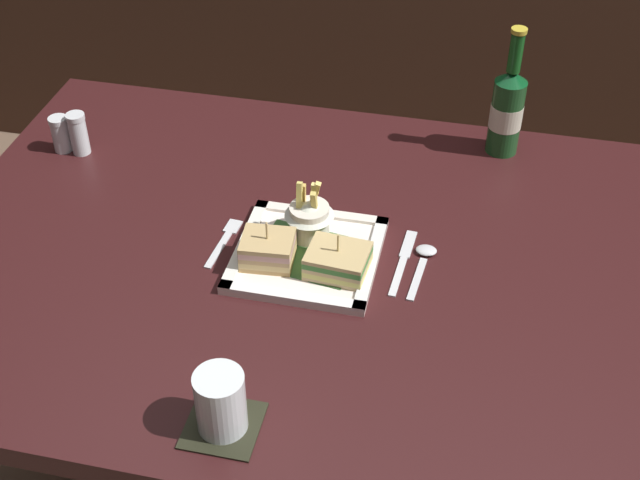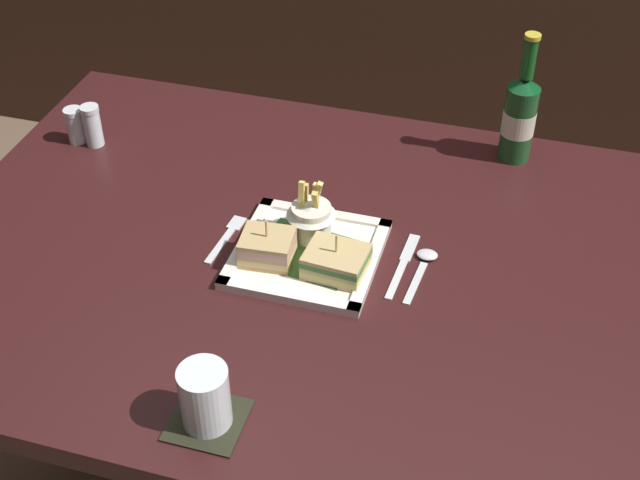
{
  "view_description": "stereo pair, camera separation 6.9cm",
  "coord_description": "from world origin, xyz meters",
  "px_view_note": "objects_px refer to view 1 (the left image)",
  "views": [
    {
      "loc": [
        0.22,
        -1.07,
        1.69
      ],
      "look_at": [
        -0.02,
        -0.0,
        0.79
      ],
      "focal_mm": 49.16,
      "sensor_mm": 36.0,
      "label": 1
    },
    {
      "loc": [
        0.28,
        -1.05,
        1.69
      ],
      "look_at": [
        -0.02,
        -0.0,
        0.79
      ],
      "focal_mm": 49.16,
      "sensor_mm": 36.0,
      "label": 2
    }
  ],
  "objects_px": {
    "dining_table": "(332,304)",
    "sandwich_half_left": "(268,250)",
    "water_glass": "(221,405)",
    "fork": "(225,240)",
    "salt_shaker": "(61,136)",
    "beer_bottle": "(507,109)",
    "sandwich_half_right": "(338,261)",
    "pepper_shaker": "(79,136)",
    "fries_cup": "(309,215)",
    "spoon": "(424,258)",
    "square_plate": "(307,255)",
    "knife": "(403,259)"
  },
  "relations": [
    {
      "from": "dining_table",
      "to": "sandwich_half_left",
      "type": "height_order",
      "value": "sandwich_half_left"
    },
    {
      "from": "water_glass",
      "to": "fork",
      "type": "relative_size",
      "value": 0.71
    },
    {
      "from": "salt_shaker",
      "to": "fork",
      "type": "bearing_deg",
      "value": -27.01
    },
    {
      "from": "water_glass",
      "to": "salt_shaker",
      "type": "bearing_deg",
      "value": 131.21
    },
    {
      "from": "dining_table",
      "to": "beer_bottle",
      "type": "relative_size",
      "value": 5.39
    },
    {
      "from": "dining_table",
      "to": "sandwich_half_right",
      "type": "distance_m",
      "value": 0.14
    },
    {
      "from": "sandwich_half_left",
      "to": "pepper_shaker",
      "type": "distance_m",
      "value": 0.5
    },
    {
      "from": "sandwich_half_left",
      "to": "fries_cup",
      "type": "relative_size",
      "value": 0.81
    },
    {
      "from": "sandwich_half_right",
      "to": "fork",
      "type": "relative_size",
      "value": 0.77
    },
    {
      "from": "fork",
      "to": "spoon",
      "type": "height_order",
      "value": "spoon"
    },
    {
      "from": "fries_cup",
      "to": "fork",
      "type": "relative_size",
      "value": 0.83
    },
    {
      "from": "square_plate",
      "to": "fork",
      "type": "height_order",
      "value": "square_plate"
    },
    {
      "from": "sandwich_half_left",
      "to": "salt_shaker",
      "type": "relative_size",
      "value": 1.24
    },
    {
      "from": "square_plate",
      "to": "salt_shaker",
      "type": "xyz_separation_m",
      "value": [
        -0.53,
        0.21,
        0.03
      ]
    },
    {
      "from": "dining_table",
      "to": "sandwich_half_left",
      "type": "relative_size",
      "value": 15.39
    },
    {
      "from": "beer_bottle",
      "to": "square_plate",
      "type": "bearing_deg",
      "value": -126.55
    },
    {
      "from": "water_glass",
      "to": "knife",
      "type": "height_order",
      "value": "water_glass"
    },
    {
      "from": "knife",
      "to": "pepper_shaker",
      "type": "distance_m",
      "value": 0.68
    },
    {
      "from": "sandwich_half_left",
      "to": "dining_table",
      "type": "bearing_deg",
      "value": 20.55
    },
    {
      "from": "fries_cup",
      "to": "pepper_shaker",
      "type": "relative_size",
      "value": 1.3
    },
    {
      "from": "water_glass",
      "to": "beer_bottle",
      "type": "bearing_deg",
      "value": 66.91
    },
    {
      "from": "spoon",
      "to": "knife",
      "type": "bearing_deg",
      "value": -168.21
    },
    {
      "from": "sandwich_half_left",
      "to": "sandwich_half_right",
      "type": "bearing_deg",
      "value": 0.0
    },
    {
      "from": "sandwich_half_left",
      "to": "fries_cup",
      "type": "height_order",
      "value": "fries_cup"
    },
    {
      "from": "sandwich_half_left",
      "to": "knife",
      "type": "height_order",
      "value": "sandwich_half_left"
    },
    {
      "from": "fork",
      "to": "salt_shaker",
      "type": "height_order",
      "value": "salt_shaker"
    },
    {
      "from": "spoon",
      "to": "pepper_shaker",
      "type": "distance_m",
      "value": 0.71
    },
    {
      "from": "pepper_shaker",
      "to": "dining_table",
      "type": "bearing_deg",
      "value": -20.83
    },
    {
      "from": "sandwich_half_right",
      "to": "fork",
      "type": "height_order",
      "value": "sandwich_half_right"
    },
    {
      "from": "sandwich_half_left",
      "to": "sandwich_half_right",
      "type": "relative_size",
      "value": 0.88
    },
    {
      "from": "spoon",
      "to": "beer_bottle",
      "type": "bearing_deg",
      "value": 73.86
    },
    {
      "from": "fries_cup",
      "to": "square_plate",
      "type": "bearing_deg",
      "value": -81.78
    },
    {
      "from": "knife",
      "to": "pepper_shaker",
      "type": "relative_size",
      "value": 2.0
    },
    {
      "from": "water_glass",
      "to": "dining_table",
      "type": "bearing_deg",
      "value": 78.86
    },
    {
      "from": "sandwich_half_left",
      "to": "pepper_shaker",
      "type": "xyz_separation_m",
      "value": [
        -0.44,
        0.24,
        0.0
      ]
    },
    {
      "from": "fork",
      "to": "spoon",
      "type": "xyz_separation_m",
      "value": [
        0.34,
        0.02,
        0.0
      ]
    },
    {
      "from": "sandwich_half_right",
      "to": "beer_bottle",
      "type": "distance_m",
      "value": 0.49
    },
    {
      "from": "sandwich_half_left",
      "to": "beer_bottle",
      "type": "bearing_deg",
      "value": 50.56
    },
    {
      "from": "water_glass",
      "to": "knife",
      "type": "distance_m",
      "value": 0.44
    },
    {
      "from": "dining_table",
      "to": "sandwich_half_right",
      "type": "xyz_separation_m",
      "value": [
        0.02,
        -0.04,
        0.13
      ]
    },
    {
      "from": "sandwich_half_right",
      "to": "fries_cup",
      "type": "distance_m",
      "value": 0.1
    },
    {
      "from": "sandwich_half_left",
      "to": "pepper_shaker",
      "type": "relative_size",
      "value": 1.06
    },
    {
      "from": "dining_table",
      "to": "pepper_shaker",
      "type": "xyz_separation_m",
      "value": [
        -0.54,
        0.2,
        0.14
      ]
    },
    {
      "from": "square_plate",
      "to": "beer_bottle",
      "type": "xyz_separation_m",
      "value": [
        0.29,
        0.39,
        0.09
      ]
    },
    {
      "from": "fries_cup",
      "to": "fork",
      "type": "xyz_separation_m",
      "value": [
        -0.14,
        -0.03,
        -0.05
      ]
    },
    {
      "from": "sandwich_half_left",
      "to": "salt_shaker",
      "type": "xyz_separation_m",
      "value": [
        -0.48,
        0.24,
        -0.0
      ]
    },
    {
      "from": "salt_shaker",
      "to": "fries_cup",
      "type": "bearing_deg",
      "value": -17.33
    },
    {
      "from": "spoon",
      "to": "water_glass",
      "type": "bearing_deg",
      "value": -118.76
    },
    {
      "from": "square_plate",
      "to": "fries_cup",
      "type": "bearing_deg",
      "value": 98.22
    },
    {
      "from": "sandwich_half_right",
      "to": "fork",
      "type": "distance_m",
      "value": 0.21
    }
  ]
}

